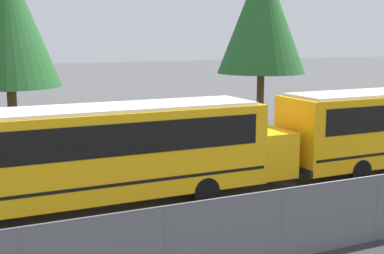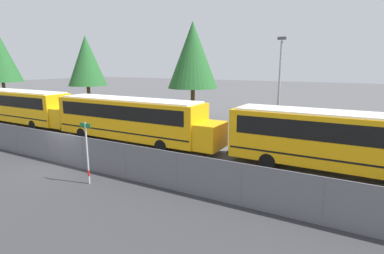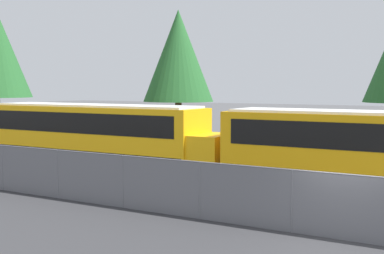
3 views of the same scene
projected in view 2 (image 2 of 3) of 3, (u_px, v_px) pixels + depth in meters
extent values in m
plane|color=#4C4C4F|center=(66.00, 164.00, 17.58)|extent=(200.00, 200.00, 0.00)
cube|color=#9EA0A5|center=(64.00, 149.00, 17.40)|extent=(83.63, 0.03, 1.85)
cube|color=slate|center=(64.00, 149.00, 17.39)|extent=(83.63, 0.01, 1.85)
cylinder|color=slate|center=(63.00, 134.00, 17.21)|extent=(83.63, 0.05, 0.05)
cylinder|color=slate|center=(17.00, 140.00, 19.62)|extent=(0.07, 0.07, 1.85)
cylinder|color=slate|center=(47.00, 146.00, 18.14)|extent=(0.07, 0.07, 1.85)
cylinder|color=slate|center=(83.00, 153.00, 16.65)|extent=(0.07, 0.07, 1.85)
cylinder|color=slate|center=(125.00, 162.00, 15.17)|extent=(0.07, 0.07, 1.85)
cylinder|color=slate|center=(177.00, 172.00, 13.68)|extent=(0.07, 0.07, 1.85)
cylinder|color=slate|center=(241.00, 185.00, 12.20)|extent=(0.07, 0.07, 1.85)
cylinder|color=slate|center=(323.00, 202.00, 10.72)|extent=(0.07, 0.07, 1.85)
cube|color=#EDA80F|center=(19.00, 106.00, 29.20)|extent=(12.16, 2.55, 2.77)
cube|color=black|center=(18.00, 99.00, 29.07)|extent=(11.19, 2.59, 1.00)
cube|color=black|center=(20.00, 114.00, 29.35)|extent=(11.92, 2.58, 0.10)
cube|color=#EDA80F|center=(66.00, 117.00, 26.04)|extent=(1.46, 2.35, 1.66)
cube|color=silver|center=(17.00, 91.00, 28.91)|extent=(11.55, 2.30, 0.10)
cylinder|color=black|center=(56.00, 121.00, 28.66)|extent=(0.92, 0.28, 0.92)
cylinder|color=black|center=(33.00, 125.00, 26.68)|extent=(0.92, 0.28, 0.92)
cylinder|color=black|center=(10.00, 115.00, 32.27)|extent=(0.92, 0.28, 0.92)
cube|color=orange|center=(128.00, 118.00, 22.32)|extent=(12.16, 2.55, 2.77)
cube|color=black|center=(128.00, 110.00, 22.19)|extent=(11.19, 2.59, 1.00)
cube|color=black|center=(129.00, 128.00, 22.47)|extent=(11.92, 2.58, 0.10)
cube|color=orange|center=(210.00, 136.00, 19.16)|extent=(1.46, 2.35, 1.66)
cube|color=black|center=(74.00, 126.00, 25.51)|extent=(0.12, 2.55, 0.24)
cube|color=silver|center=(127.00, 99.00, 22.03)|extent=(11.55, 2.30, 0.10)
cylinder|color=black|center=(180.00, 139.00, 21.78)|extent=(0.92, 0.28, 0.92)
cylinder|color=black|center=(161.00, 146.00, 19.80)|extent=(0.92, 0.28, 0.92)
cylinder|color=black|center=(104.00, 128.00, 25.39)|extent=(0.92, 0.28, 0.92)
cylinder|color=black|center=(82.00, 134.00, 23.42)|extent=(0.92, 0.28, 0.92)
cube|color=orange|center=(346.00, 141.00, 15.62)|extent=(12.16, 2.55, 2.77)
cube|color=black|center=(348.00, 130.00, 15.50)|extent=(11.19, 2.59, 1.00)
cube|color=black|center=(345.00, 155.00, 15.78)|extent=(11.92, 2.58, 0.10)
cube|color=black|center=(235.00, 148.00, 18.81)|extent=(0.12, 2.55, 0.24)
cube|color=silver|center=(349.00, 114.00, 15.33)|extent=(11.55, 2.30, 0.10)
cylinder|color=black|center=(277.00, 151.00, 18.70)|extent=(0.92, 0.28, 0.92)
cylinder|color=black|center=(267.00, 161.00, 16.72)|extent=(0.92, 0.28, 0.92)
cylinder|color=#B7B7BC|center=(87.00, 154.00, 14.42)|extent=(0.08, 0.08, 3.09)
cylinder|color=red|center=(89.00, 173.00, 14.62)|extent=(0.09, 0.09, 0.30)
cube|color=#147238|center=(85.00, 125.00, 14.13)|extent=(0.70, 0.02, 0.20)
cylinder|color=gray|center=(279.00, 93.00, 22.11)|extent=(0.16, 0.16, 7.46)
cube|color=#47474C|center=(282.00, 38.00, 21.32)|extent=(0.60, 0.24, 0.20)
cylinder|color=#51381E|center=(5.00, 93.00, 44.51)|extent=(0.44, 0.44, 3.32)
cone|color=#235B28|center=(0.00, 57.00, 43.44)|extent=(5.53, 5.53, 7.19)
cylinder|color=#51381E|center=(89.00, 98.00, 37.92)|extent=(0.44, 0.44, 3.20)
cone|color=#235B28|center=(86.00, 61.00, 36.98)|extent=(4.68, 4.68, 6.09)
cylinder|color=#51381E|center=(193.00, 104.00, 31.96)|extent=(0.44, 0.44, 3.35)
cone|color=#235B28|center=(193.00, 55.00, 30.94)|extent=(5.23, 5.23, 6.79)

